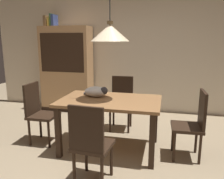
% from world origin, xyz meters
% --- Properties ---
extents(ground, '(10.00, 10.00, 0.00)m').
position_xyz_m(ground, '(0.00, 0.00, 0.00)').
color(ground, '#998466').
extents(back_wall, '(6.40, 0.10, 2.90)m').
position_xyz_m(back_wall, '(0.00, 2.65, 1.45)').
color(back_wall, beige).
rests_on(back_wall, ground).
extents(dining_table, '(1.40, 0.90, 0.75)m').
position_xyz_m(dining_table, '(0.03, 0.59, 0.65)').
color(dining_table, olive).
rests_on(dining_table, ground).
extents(chair_near_front, '(0.43, 0.43, 0.93)m').
position_xyz_m(chair_near_front, '(0.03, -0.29, 0.51)').
color(chair_near_front, black).
rests_on(chair_near_front, ground).
extents(chair_right_side, '(0.41, 0.41, 0.93)m').
position_xyz_m(chair_right_side, '(1.16, 0.59, 0.51)').
color(chair_right_side, black).
rests_on(chair_right_side, ground).
extents(chair_far_back, '(0.41, 0.41, 0.93)m').
position_xyz_m(chair_far_back, '(0.03, 1.47, 0.51)').
color(chair_far_back, black).
rests_on(chair_far_back, ground).
extents(chair_left_side, '(0.40, 0.40, 0.93)m').
position_xyz_m(chair_left_side, '(-1.10, 0.59, 0.51)').
color(chair_left_side, black).
rests_on(chair_left_side, ground).
extents(cat_sleeping, '(0.39, 0.24, 0.16)m').
position_xyz_m(cat_sleeping, '(-0.20, 0.70, 0.83)').
color(cat_sleeping, silver).
rests_on(cat_sleeping, dining_table).
extents(pendant_lamp, '(0.52, 0.52, 1.30)m').
position_xyz_m(pendant_lamp, '(0.03, 0.59, 1.66)').
color(pendant_lamp, beige).
extents(hutch_bookcase, '(1.12, 0.45, 1.85)m').
position_xyz_m(hutch_bookcase, '(-1.38, 2.32, 0.89)').
color(hutch_bookcase, tan).
rests_on(hutch_bookcase, ground).
extents(book_brown_thick, '(0.06, 0.24, 0.22)m').
position_xyz_m(book_brown_thick, '(-1.80, 2.32, 1.96)').
color(book_brown_thick, brown).
rests_on(book_brown_thick, hutch_bookcase).
extents(book_yellow_short, '(0.04, 0.20, 0.18)m').
position_xyz_m(book_yellow_short, '(-1.73, 2.32, 1.94)').
color(book_yellow_short, gold).
rests_on(book_yellow_short, hutch_bookcase).
extents(book_green_slim, '(0.03, 0.20, 0.26)m').
position_xyz_m(book_green_slim, '(-1.68, 2.32, 1.98)').
color(book_green_slim, '#427A4C').
rests_on(book_green_slim, hutch_bookcase).
extents(book_blue_wide, '(0.06, 0.24, 0.24)m').
position_xyz_m(book_blue_wide, '(-1.62, 2.32, 1.97)').
color(book_blue_wide, '#384C93').
rests_on(book_blue_wide, hutch_bookcase).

